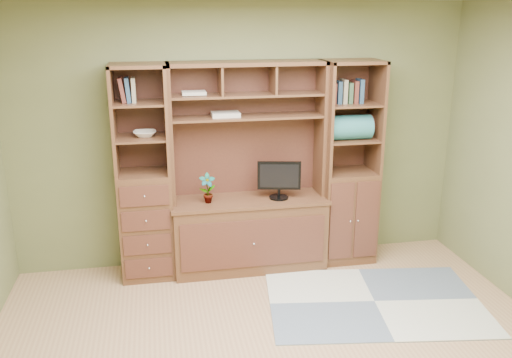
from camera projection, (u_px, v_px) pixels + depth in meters
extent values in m
cube|color=olive|center=(242.00, 136.00, 5.39)|extent=(4.50, 0.04, 2.60)
cube|color=#52301C|center=(249.00, 170.00, 5.23)|extent=(1.54, 0.53, 2.05)
cube|color=#52301C|center=(144.00, 175.00, 5.09)|extent=(0.50, 0.45, 2.05)
cube|color=#52301C|center=(348.00, 164.00, 5.45)|extent=(0.55, 0.45, 2.05)
cube|color=#969A9B|center=(374.00, 302.00, 4.85)|extent=(2.04, 1.51, 0.01)
cube|color=black|center=(279.00, 173.00, 5.26)|extent=(0.45, 0.27, 0.52)
imported|color=#9C3F34|center=(207.00, 188.00, 5.17)|extent=(0.15, 0.10, 0.29)
cube|color=#BBB19F|center=(225.00, 114.00, 5.12)|extent=(0.26, 0.19, 0.04)
imported|color=silver|center=(145.00, 134.00, 4.98)|extent=(0.21, 0.21, 0.05)
cube|color=#2B7073|center=(350.00, 127.00, 5.28)|extent=(0.41, 0.24, 0.24)
cube|color=brown|center=(361.00, 125.00, 5.44)|extent=(0.40, 0.22, 0.22)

